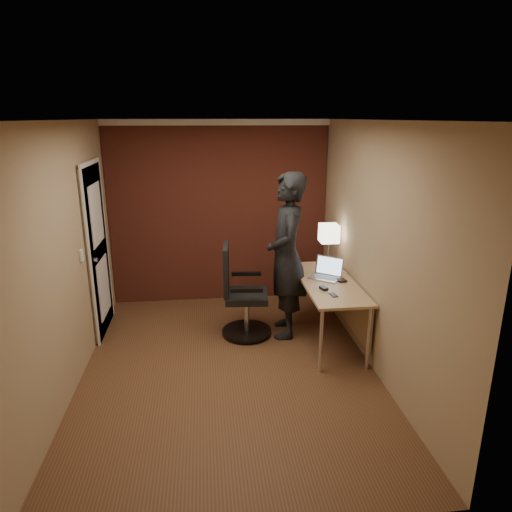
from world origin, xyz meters
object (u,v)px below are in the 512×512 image
object	(u,v)px
desk	(334,292)
wallet	(342,280)
person	(286,256)
office_chair	(241,297)
laptop	(327,272)
desk_lamp	(329,234)
mouse	(324,288)
phone	(334,295)

from	to	relation	value
desk	wallet	size ratio (longest dim) A/B	13.64
person	office_chair	bearing A→B (deg)	-85.70
laptop	office_chair	size ratio (longest dim) A/B	0.38
desk_lamp	laptop	xyz separation A→B (m)	(-0.12, -0.41, -0.35)
desk_lamp	mouse	world-z (taller)	desk_lamp
desk	desk_lamp	bearing A→B (deg)	83.66
mouse	phone	xyz separation A→B (m)	(0.06, -0.18, -0.01)
laptop	person	xyz separation A→B (m)	(-0.47, 0.09, 0.18)
laptop	phone	size ratio (longest dim) A/B	3.65
desk	person	world-z (taller)	person
laptop	office_chair	distance (m)	1.06
mouse	wallet	bearing A→B (deg)	22.40
desk	desk_lamp	world-z (taller)	desk_lamp
desk	laptop	size ratio (longest dim) A/B	3.58
desk_lamp	person	bearing A→B (deg)	-151.85
mouse	wallet	xyz separation A→B (m)	(0.27, 0.23, -0.01)
mouse	wallet	distance (m)	0.36
person	desk	bearing A→B (deg)	70.64
desk	person	distance (m)	0.68
desk_lamp	phone	world-z (taller)	desk_lamp
wallet	desk	bearing A→B (deg)	170.47
desk	desk_lamp	size ratio (longest dim) A/B	2.80
laptop	person	size ratio (longest dim) A/B	0.22
desk	laptop	xyz separation A→B (m)	(-0.06, 0.14, 0.19)
desk_lamp	office_chair	distance (m)	1.34
desk	laptop	distance (m)	0.25
laptop	mouse	size ratio (longest dim) A/B	4.19
phone	person	distance (m)	0.80
desk	office_chair	world-z (taller)	office_chair
desk	wallet	xyz separation A→B (m)	(0.08, -0.01, 0.14)
mouse	phone	distance (m)	0.19
mouse	person	size ratio (longest dim) A/B	0.05
laptop	person	world-z (taller)	person
phone	laptop	bearing A→B (deg)	74.18
desk	mouse	size ratio (longest dim) A/B	15.00
desk_lamp	office_chair	xyz separation A→B (m)	(-1.12, -0.31, -0.66)
laptop	mouse	bearing A→B (deg)	-109.58
desk	mouse	xyz separation A→B (m)	(-0.20, -0.24, 0.14)
mouse	office_chair	size ratio (longest dim) A/B	0.09
desk	phone	distance (m)	0.46
wallet	mouse	bearing A→B (deg)	-139.43
desk_lamp	laptop	distance (m)	0.55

